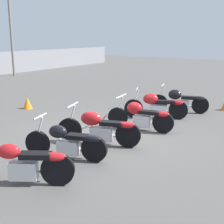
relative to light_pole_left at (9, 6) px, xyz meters
name	(u,v)px	position (x,y,z in m)	size (l,w,h in m)	color
ground_plane	(108,134)	(-7.22, -12.65, -4.57)	(60.00, 60.00, 0.00)	#514F4C
light_pole_left	(9,6)	(0.00, 0.00, 0.00)	(0.70, 0.35, 7.77)	slate
motorcycle_slot_0	(22,164)	(-10.60, -13.06, -4.16)	(1.19, 1.78, 0.99)	black
motorcycle_slot_1	(67,142)	(-9.20, -12.91, -4.18)	(0.79, 1.88, 0.95)	black
motorcycle_slot_2	(99,128)	(-8.06, -12.95, -4.13)	(0.92, 2.09, 1.00)	black
motorcycle_slot_3	(141,116)	(-6.40, -13.24, -4.14)	(0.73, 1.98, 0.97)	black
motorcycle_slot_4	(157,106)	(-4.93, -13.04, -4.14)	(1.00, 1.94, 0.99)	black
motorcycle_slot_5	(180,101)	(-3.66, -13.36, -4.15)	(0.83, 1.98, 0.96)	black
traffic_cone_near	(28,103)	(-6.30, -8.37, -4.35)	(0.35, 0.35, 0.44)	orange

